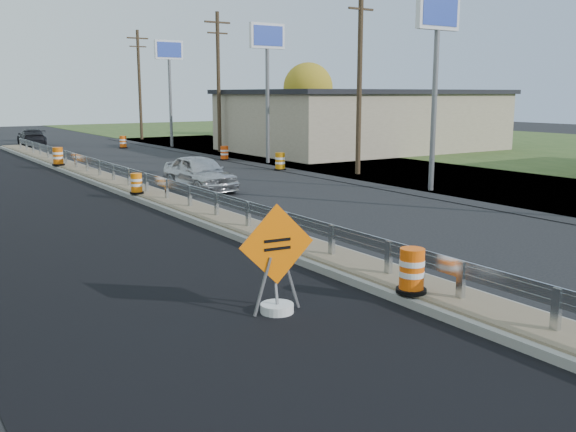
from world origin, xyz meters
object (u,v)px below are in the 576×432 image
barrel_median_mid (136,184)px  barrel_median_far (58,157)px  barrel_shoulder_near (280,162)px  car_silver (200,173)px  barrel_shoulder_far (123,142)px  car_dark_far (32,137)px  barrel_shoulder_mid (224,153)px  barrel_median_near (412,271)px  caution_sign (277,286)px

barrel_median_mid → barrel_median_far: size_ratio=0.81×
barrel_shoulder_near → car_silver: (-6.69, -4.19, 0.29)m
barrel_shoulder_far → car_dark_far: car_dark_far is taller
barrel_median_far → barrel_shoulder_far: 13.77m
barrel_median_far → car_dark_far: 17.73m
car_dark_far → barrel_shoulder_mid: bearing=118.6°
barrel_shoulder_far → car_dark_far: bearing=130.6°
barrel_shoulder_mid → barrel_median_near: bearing=-110.4°
barrel_median_near → barrel_median_mid: barrel_median_near is taller
caution_sign → barrel_median_far: (2.45, 25.68, 0.17)m
car_silver → car_dark_far: size_ratio=0.95×
barrel_median_far → car_dark_far: bearing=82.4°
barrel_median_far → barrel_shoulder_near: barrel_median_far is taller
barrel_shoulder_mid → caution_sign: bearing=-115.8°
barrel_median_far → car_silver: 11.36m
barrel_median_mid → barrel_shoulder_far: barrel_median_mid is taller
car_dark_far → barrel_median_near: bearing=93.2°
barrel_median_near → barrel_shoulder_mid: bearing=69.6°
barrel_median_far → car_silver: bearing=-74.3°
barrel_shoulder_near → car_dark_far: size_ratio=0.20×
barrel_shoulder_near → barrel_shoulder_far: bearing=96.9°
caution_sign → car_silver: caution_sign is taller
caution_sign → barrel_shoulder_mid: size_ratio=2.39×
barrel_shoulder_near → car_silver: 7.90m
barrel_median_near → barrel_shoulder_mid: 27.96m
caution_sign → car_dark_far: caution_sign is taller
caution_sign → car_silver: size_ratio=0.47×
barrel_median_near → barrel_median_mid: size_ratio=1.11×
barrel_shoulder_mid → barrel_shoulder_far: 12.16m
caution_sign → barrel_median_far: caution_sign is taller
barrel_shoulder_near → barrel_shoulder_far: (-2.20, 18.26, -0.01)m
barrel_shoulder_near → barrel_shoulder_mid: size_ratio=1.08×
barrel_median_near → barrel_median_far: bearing=90.0°
barrel_median_mid → barrel_median_far: barrel_median_far is taller
car_silver → car_dark_far: car_silver is taller
barrel_median_near → caution_sign: bearing=158.4°
caution_sign → barrel_shoulder_near: 22.52m
barrel_median_near → barrel_shoulder_near: size_ratio=0.93×
barrel_median_near → barrel_shoulder_near: (9.75, 19.90, -0.20)m
barrel_median_near → car_dark_far: car_dark_far is taller
barrel_median_far → car_dark_far: car_dark_far is taller
barrel_median_mid → car_silver: (3.06, 0.83, 0.13)m
car_silver → barrel_median_far: bearing=104.3°
barrel_shoulder_mid → barrel_shoulder_far: (-2.20, 11.96, 0.02)m
barrel_median_mid → car_silver: 3.18m
caution_sign → barrel_median_mid: bearing=86.2°
caution_sign → barrel_shoulder_near: caution_sign is taller
barrel_median_far → barrel_shoulder_near: size_ratio=1.03×
barrel_median_mid → barrel_shoulder_near: barrel_median_mid is taller
barrel_shoulder_mid → car_silver: size_ratio=0.20×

